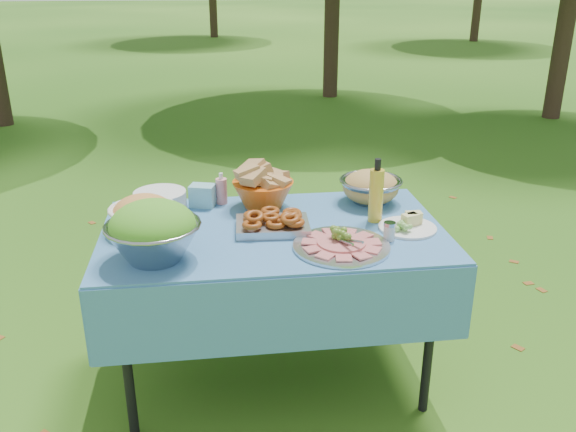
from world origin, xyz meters
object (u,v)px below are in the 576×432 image
object	(u,v)px
pasta_bowl_steel	(371,186)
oil_bottle	(376,190)
plate_stack	(160,201)
salad_bowl	(153,231)
bread_bowl	(263,187)
picnic_table	(274,306)
charcuterie_platter	(342,238)

from	to	relation	value
pasta_bowl_steel	oil_bottle	size ratio (longest dim) A/B	1.02
plate_stack	oil_bottle	distance (m)	0.99
salad_bowl	bread_bowl	world-z (taller)	salad_bowl
picnic_table	charcuterie_platter	world-z (taller)	charcuterie_platter
salad_bowl	oil_bottle	world-z (taller)	oil_bottle
plate_stack	pasta_bowl_steel	size ratio (longest dim) A/B	0.83
pasta_bowl_steel	charcuterie_platter	bearing A→B (deg)	-116.36
salad_bowl	pasta_bowl_steel	size ratio (longest dim) A/B	1.23
picnic_table	salad_bowl	world-z (taller)	salad_bowl
plate_stack	charcuterie_platter	distance (m)	0.91
plate_stack	bread_bowl	world-z (taller)	bread_bowl
bread_bowl	oil_bottle	world-z (taller)	oil_bottle
charcuterie_platter	picnic_table	bearing A→B (deg)	138.12
pasta_bowl_steel	oil_bottle	xyz separation A→B (m)	(-0.04, -0.24, 0.06)
pasta_bowl_steel	plate_stack	bearing A→B (deg)	178.53
charcuterie_platter	oil_bottle	size ratio (longest dim) A/B	1.37
bread_bowl	oil_bottle	bearing A→B (deg)	-26.77
picnic_table	salad_bowl	xyz separation A→B (m)	(-0.48, -0.23, 0.50)
salad_bowl	oil_bottle	size ratio (longest dim) A/B	1.26
picnic_table	charcuterie_platter	distance (m)	0.54
picnic_table	pasta_bowl_steel	distance (m)	0.73
salad_bowl	oil_bottle	xyz separation A→B (m)	(0.94, 0.27, 0.02)
picnic_table	bread_bowl	world-z (taller)	bread_bowl
bread_bowl	pasta_bowl_steel	bearing A→B (deg)	-0.32
salad_bowl	plate_stack	distance (m)	0.54
bread_bowl	salad_bowl	bearing A→B (deg)	-132.28
pasta_bowl_steel	charcuterie_platter	xyz separation A→B (m)	(-0.25, -0.50, -0.03)
plate_stack	oil_bottle	bearing A→B (deg)	-15.40
pasta_bowl_steel	charcuterie_platter	distance (m)	0.56
charcuterie_platter	oil_bottle	world-z (taller)	oil_bottle
charcuterie_platter	oil_bottle	xyz separation A→B (m)	(0.21, 0.26, 0.10)
bread_bowl	charcuterie_platter	bearing A→B (deg)	-61.90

